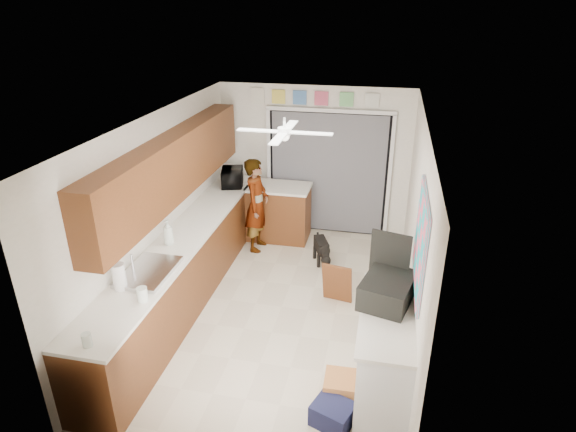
{
  "coord_description": "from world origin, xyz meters",
  "views": [
    {
      "loc": [
        1.2,
        -5.21,
        3.73
      ],
      "look_at": [
        0.0,
        0.4,
        1.15
      ],
      "focal_mm": 30.0,
      "sensor_mm": 36.0,
      "label": 1
    }
  ],
  "objects_px": {
    "soap_bottle": "(168,232)",
    "suitcase": "(387,290)",
    "microwave": "(232,177)",
    "man": "(257,205)",
    "paper_towel_roll": "(119,277)",
    "cardboard_box": "(346,389)",
    "navy_crate": "(333,414)",
    "dog": "(321,250)"
  },
  "relations": [
    {
      "from": "soap_bottle",
      "to": "paper_towel_roll",
      "type": "distance_m",
      "value": 1.06
    },
    {
      "from": "soap_bottle",
      "to": "microwave",
      "type": "bearing_deg",
      "value": 86.74
    },
    {
      "from": "soap_bottle",
      "to": "navy_crate",
      "type": "distance_m",
      "value": 2.89
    },
    {
      "from": "soap_bottle",
      "to": "paper_towel_roll",
      "type": "xyz_separation_m",
      "value": [
        -0.06,
        -1.06,
        -0.02
      ]
    },
    {
      "from": "cardboard_box",
      "to": "dog",
      "type": "distance_m",
      "value": 2.83
    },
    {
      "from": "cardboard_box",
      "to": "man",
      "type": "height_order",
      "value": "man"
    },
    {
      "from": "microwave",
      "to": "cardboard_box",
      "type": "height_order",
      "value": "microwave"
    },
    {
      "from": "man",
      "to": "microwave",
      "type": "bearing_deg",
      "value": 58.63
    },
    {
      "from": "paper_towel_roll",
      "to": "suitcase",
      "type": "bearing_deg",
      "value": 7.38
    },
    {
      "from": "cardboard_box",
      "to": "microwave",
      "type": "bearing_deg",
      "value": 123.98
    },
    {
      "from": "paper_towel_roll",
      "to": "man",
      "type": "xyz_separation_m",
      "value": [
        0.68,
        2.9,
        -0.32
      ]
    },
    {
      "from": "cardboard_box",
      "to": "navy_crate",
      "type": "distance_m",
      "value": 0.33
    },
    {
      "from": "microwave",
      "to": "dog",
      "type": "distance_m",
      "value": 1.89
    },
    {
      "from": "microwave",
      "to": "navy_crate",
      "type": "distance_m",
      "value": 4.35
    },
    {
      "from": "microwave",
      "to": "suitcase",
      "type": "bearing_deg",
      "value": -153.3
    },
    {
      "from": "suitcase",
      "to": "dog",
      "type": "distance_m",
      "value": 2.63
    },
    {
      "from": "suitcase",
      "to": "dog",
      "type": "height_order",
      "value": "suitcase"
    },
    {
      "from": "cardboard_box",
      "to": "dog",
      "type": "xyz_separation_m",
      "value": [
        -0.67,
        2.75,
        0.08
      ]
    },
    {
      "from": "suitcase",
      "to": "man",
      "type": "relative_size",
      "value": 0.4
    },
    {
      "from": "soap_bottle",
      "to": "man",
      "type": "xyz_separation_m",
      "value": [
        0.62,
        1.84,
        -0.34
      ]
    },
    {
      "from": "navy_crate",
      "to": "dog",
      "type": "bearing_deg",
      "value": 100.54
    },
    {
      "from": "soap_bottle",
      "to": "navy_crate",
      "type": "height_order",
      "value": "soap_bottle"
    },
    {
      "from": "paper_towel_roll",
      "to": "cardboard_box",
      "type": "xyz_separation_m",
      "value": [
        2.43,
        -0.11,
        -0.95
      ]
    },
    {
      "from": "soap_bottle",
      "to": "suitcase",
      "type": "height_order",
      "value": "soap_bottle"
    },
    {
      "from": "microwave",
      "to": "man",
      "type": "distance_m",
      "value": 0.67
    },
    {
      "from": "man",
      "to": "soap_bottle",
      "type": "bearing_deg",
      "value": 163.36
    },
    {
      "from": "soap_bottle",
      "to": "cardboard_box",
      "type": "bearing_deg",
      "value": -26.24
    },
    {
      "from": "soap_bottle",
      "to": "paper_towel_roll",
      "type": "bearing_deg",
      "value": -93.35
    },
    {
      "from": "microwave",
      "to": "suitcase",
      "type": "distance_m",
      "value": 3.85
    },
    {
      "from": "man",
      "to": "cardboard_box",
      "type": "bearing_deg",
      "value": -147.81
    },
    {
      "from": "soap_bottle",
      "to": "dog",
      "type": "height_order",
      "value": "soap_bottle"
    },
    {
      "from": "microwave",
      "to": "cardboard_box",
      "type": "distance_m",
      "value": 4.13
    },
    {
      "from": "suitcase",
      "to": "cardboard_box",
      "type": "bearing_deg",
      "value": -109.61
    },
    {
      "from": "paper_towel_roll",
      "to": "man",
      "type": "relative_size",
      "value": 0.19
    },
    {
      "from": "microwave",
      "to": "navy_crate",
      "type": "relative_size",
      "value": 1.33
    },
    {
      "from": "cardboard_box",
      "to": "navy_crate",
      "type": "height_order",
      "value": "cardboard_box"
    },
    {
      "from": "microwave",
      "to": "soap_bottle",
      "type": "distance_m",
      "value": 2.17
    },
    {
      "from": "microwave",
      "to": "soap_bottle",
      "type": "relative_size",
      "value": 1.5
    },
    {
      "from": "soap_bottle",
      "to": "cardboard_box",
      "type": "xyz_separation_m",
      "value": [
        2.37,
        -1.17,
        -0.96
      ]
    },
    {
      "from": "suitcase",
      "to": "cardboard_box",
      "type": "xyz_separation_m",
      "value": [
        -0.32,
        -0.47,
        -0.93
      ]
    },
    {
      "from": "soap_bottle",
      "to": "suitcase",
      "type": "distance_m",
      "value": 2.78
    },
    {
      "from": "paper_towel_roll",
      "to": "suitcase",
      "type": "height_order",
      "value": "paper_towel_roll"
    }
  ]
}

